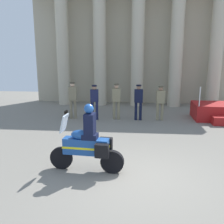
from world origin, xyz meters
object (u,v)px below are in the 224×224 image
(officer_in_row_2, at_px, (116,99))
(motorcycle_with_rider, at_px, (89,144))
(officer_in_row_3, at_px, (138,99))
(officer_in_row_0, at_px, (73,97))
(officer_in_row_4, at_px, (160,100))
(reviewing_stand, at_px, (223,112))
(briefcase_on_ground, at_px, (66,114))
(officer_in_row_1, at_px, (94,99))

(officer_in_row_2, relative_size, motorcycle_with_rider, 0.82)
(officer_in_row_3, xyz_separation_m, motorcycle_with_rider, (-1.39, -5.62, -0.20))
(officer_in_row_3, bearing_deg, officer_in_row_0, -6.05)
(officer_in_row_2, distance_m, officer_in_row_4, 2.08)
(reviewing_stand, xyz_separation_m, officer_in_row_4, (-3.05, -0.37, 0.60))
(officer_in_row_3, distance_m, briefcase_on_ground, 3.63)
(officer_in_row_0, distance_m, officer_in_row_1, 1.08)
(officer_in_row_0, bearing_deg, briefcase_on_ground, -16.74)
(officer_in_row_2, bearing_deg, officer_in_row_0, -4.46)
(reviewing_stand, xyz_separation_m, motorcycle_with_rider, (-5.46, -6.05, 0.43))
(motorcycle_with_rider, relative_size, briefcase_on_ground, 5.81)
(officer_in_row_4, bearing_deg, officer_in_row_1, -3.17)
(reviewing_stand, bearing_deg, briefcase_on_ground, -177.23)
(reviewing_stand, bearing_deg, officer_in_row_1, -175.10)
(reviewing_stand, xyz_separation_m, officer_in_row_1, (-6.16, -0.53, 0.62))
(officer_in_row_1, distance_m, officer_in_row_3, 2.09)
(officer_in_row_3, height_order, briefcase_on_ground, officer_in_row_3)
(reviewing_stand, bearing_deg, motorcycle_with_rider, -132.06)
(reviewing_stand, height_order, motorcycle_with_rider, motorcycle_with_rider)
(officer_in_row_0, height_order, officer_in_row_2, officer_in_row_0)
(briefcase_on_ground, bearing_deg, reviewing_stand, 2.77)
(officer_in_row_1, bearing_deg, reviewing_stand, 178.79)
(reviewing_stand, height_order, officer_in_row_2, officer_in_row_2)
(officer_in_row_0, relative_size, officer_in_row_1, 1.07)
(officer_in_row_1, distance_m, officer_in_row_4, 3.12)
(officer_in_row_3, height_order, officer_in_row_4, officer_in_row_3)
(officer_in_row_2, bearing_deg, officer_in_row_1, 2.05)
(officer_in_row_4, relative_size, briefcase_on_ground, 4.56)
(reviewing_stand, height_order, officer_in_row_0, officer_in_row_0)
(officer_in_row_0, relative_size, briefcase_on_ground, 4.94)
(officer_in_row_4, height_order, motorcycle_with_rider, motorcycle_with_rider)
(reviewing_stand, bearing_deg, officer_in_row_4, -173.12)
(briefcase_on_ground, bearing_deg, motorcycle_with_rider, -69.31)
(officer_in_row_2, height_order, officer_in_row_4, officer_in_row_2)
(officer_in_row_1, bearing_deg, officer_in_row_2, -177.95)
(officer_in_row_0, xyz_separation_m, officer_in_row_4, (4.18, 0.07, -0.08))
(officer_in_row_2, xyz_separation_m, briefcase_on_ground, (-2.48, 0.01, -0.83))
(officer_in_row_2, bearing_deg, briefcase_on_ground, -6.36)
(reviewing_stand, bearing_deg, officer_in_row_3, -173.88)
(officer_in_row_4, xyz_separation_m, briefcase_on_ground, (-4.56, -0.00, -0.79))
(officer_in_row_0, relative_size, officer_in_row_3, 1.05)
(reviewing_stand, bearing_deg, officer_in_row_0, -176.52)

